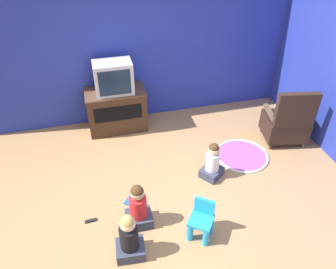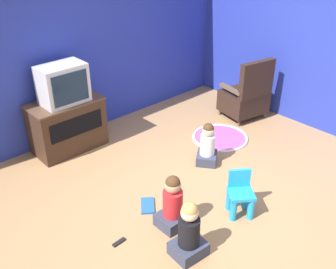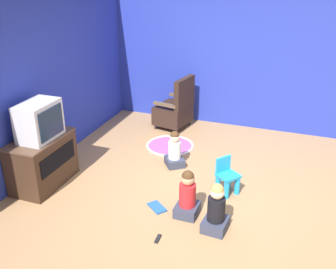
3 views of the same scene
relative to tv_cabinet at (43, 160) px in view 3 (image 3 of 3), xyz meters
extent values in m
plane|color=#9E754C|center=(0.64, -2.06, -0.38)|extent=(30.00, 30.00, 0.00)
cube|color=#23339E|center=(0.44, 0.35, 1.05)|extent=(5.61, 0.12, 2.85)
cube|color=#23339E|center=(3.19, -2.32, 1.05)|extent=(0.12, 5.47, 2.85)
cube|color=#382316|center=(0.00, 0.00, -0.01)|extent=(0.97, 0.54, 0.73)
cube|color=#503626|center=(0.00, 0.00, 0.34)|extent=(0.99, 0.55, 0.02)
cube|color=black|center=(0.00, -0.27, 0.08)|extent=(0.78, 0.01, 0.26)
cube|color=#B7B7BC|center=(0.00, -0.04, 0.61)|extent=(0.61, 0.39, 0.53)
cube|color=#142338|center=(0.00, -0.24, 0.61)|extent=(0.50, 0.02, 0.41)
cylinder|color=brown|center=(2.94, -0.87, -0.33)|extent=(0.04, 0.04, 0.10)
cylinder|color=brown|center=(2.40, -0.76, -0.33)|extent=(0.04, 0.04, 0.10)
cylinder|color=brown|center=(2.85, -1.34, -0.33)|extent=(0.04, 0.04, 0.10)
cylinder|color=brown|center=(2.31, -1.23, -0.33)|extent=(0.04, 0.04, 0.10)
cube|color=black|center=(2.62, -1.05, -0.10)|extent=(0.75, 0.68, 0.35)
cube|color=black|center=(2.58, -1.29, 0.36)|extent=(0.63, 0.22, 0.57)
cube|color=brown|center=(2.91, -1.11, 0.17)|extent=(0.16, 0.49, 0.05)
cube|color=brown|center=(2.34, -0.99, 0.17)|extent=(0.16, 0.49, 0.05)
cylinder|color=#1E99DB|center=(0.53, -2.56, -0.23)|extent=(0.08, 0.08, 0.30)
cylinder|color=#1E99DB|center=(0.68, -2.68, -0.23)|extent=(0.08, 0.08, 0.30)
cylinder|color=#1E99DB|center=(0.63, -2.42, -0.23)|extent=(0.08, 0.08, 0.30)
cylinder|color=#1E99DB|center=(0.79, -2.53, -0.23)|extent=(0.08, 0.08, 0.30)
cube|color=#1E99DB|center=(0.66, -2.55, -0.10)|extent=(0.37, 0.37, 0.04)
cube|color=#1E99DB|center=(0.73, -2.46, 0.03)|extent=(0.22, 0.17, 0.22)
cylinder|color=#A54C8C|center=(1.80, -1.29, -0.37)|extent=(0.83, 0.83, 0.01)
torus|color=silver|center=(1.80, -1.29, -0.37)|extent=(0.83, 0.83, 0.04)
cube|color=#33384C|center=(-0.19, -2.59, -0.31)|extent=(0.34, 0.31, 0.14)
cylinder|color=black|center=(-0.19, -2.59, -0.08)|extent=(0.21, 0.21, 0.30)
sphere|color=beige|center=(-0.19, -2.59, 0.15)|extent=(0.17, 0.17, 0.17)
sphere|color=tan|center=(-0.19, -2.59, 0.18)|extent=(0.16, 0.16, 0.16)
cube|color=#33384C|center=(-0.02, -2.17, -0.31)|extent=(0.32, 0.28, 0.14)
cylinder|color=red|center=(-0.02, -2.17, -0.08)|extent=(0.21, 0.21, 0.30)
sphere|color=tan|center=(-0.02, -2.17, 0.15)|extent=(0.17, 0.17, 0.17)
sphere|color=#472D19|center=(-0.02, -2.17, 0.18)|extent=(0.16, 0.16, 0.16)
cube|color=#33384C|center=(1.16, -1.59, -0.31)|extent=(0.40, 0.39, 0.13)
cylinder|color=silver|center=(1.16, -1.59, -0.10)|extent=(0.20, 0.20, 0.28)
sphere|color=beige|center=(1.16, -1.59, 0.11)|extent=(0.16, 0.16, 0.16)
sphere|color=#472D19|center=(1.16, -1.59, 0.14)|extent=(0.15, 0.15, 0.15)
cube|color=#235699|center=(-0.02, -1.76, -0.36)|extent=(0.29, 0.31, 0.02)
cube|color=black|center=(-0.61, -2.00, -0.37)|extent=(0.15, 0.05, 0.02)
camera|label=1|loc=(-0.33, -4.86, 2.97)|focal=35.00mm
camera|label=2|loc=(-2.25, -4.52, 2.57)|focal=42.00mm
camera|label=3|loc=(-4.04, -3.38, 2.63)|focal=42.00mm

